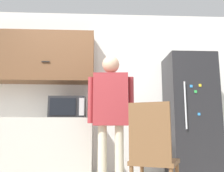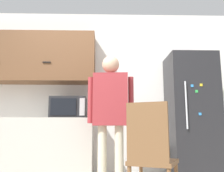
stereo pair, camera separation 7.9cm
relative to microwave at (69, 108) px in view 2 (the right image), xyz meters
The scene contains 7 objects.
back_wall 0.62m from the microwave, 44.67° to the left, with size 6.00×0.06×2.70m.
counter 0.95m from the microwave, behind, with size 2.18×0.63×0.91m.
upper_cabinets 1.09m from the microwave, 167.08° to the left, with size 2.18×0.39×0.78m.
microwave is the anchor object (origin of this frame).
person 0.78m from the microwave, 39.27° to the right, with size 0.59×0.25×1.70m.
refrigerator 1.83m from the microwave, ahead, with size 0.68×0.65×1.87m.
chair 1.65m from the microwave, 51.58° to the right, with size 0.57×0.57×1.01m.
Camera 2 is at (0.15, -2.29, 0.76)m, focal length 40.00 mm.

